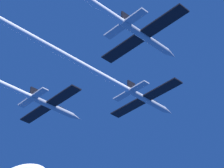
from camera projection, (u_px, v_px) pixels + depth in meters
jet_lead at (71, 59)px, 91.79m from camera, size 21.17×76.60×3.51m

